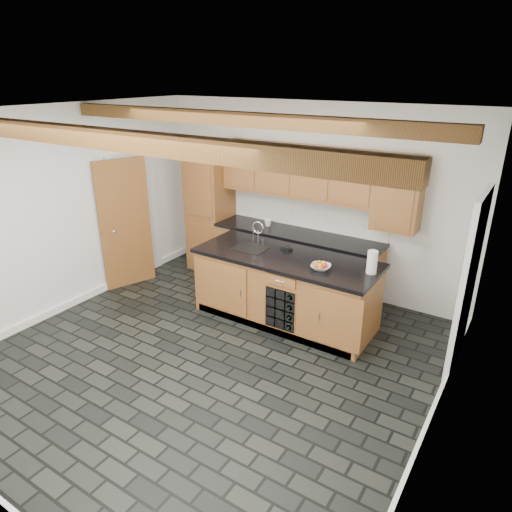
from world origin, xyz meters
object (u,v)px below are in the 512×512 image
Objects in this scene: kitchen_scale at (286,248)px; paper_towel at (372,262)px; island at (285,289)px; fruit_bowl at (321,267)px.

kitchen_scale is 0.61× the size of paper_towel.
paper_towel reaches higher than kitchen_scale.
island is 8.76× the size of paper_towel.
fruit_bowl is (0.67, -0.35, 0.01)m from kitchen_scale.
island is 10.28× the size of fruit_bowl.
fruit_bowl reaches higher than island.
paper_towel reaches higher than island.
kitchen_scale reaches higher than island.
island is at bearing -44.58° from kitchen_scale.
kitchen_scale is 1.24m from paper_towel.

